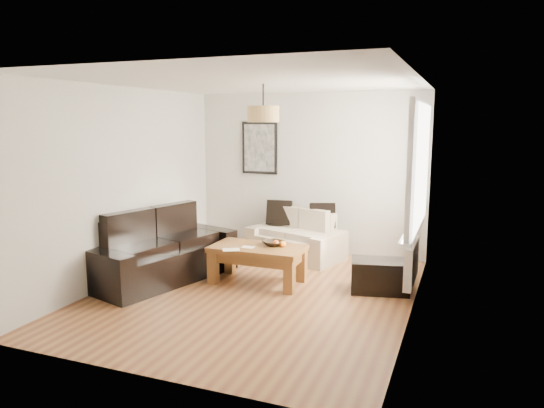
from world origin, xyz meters
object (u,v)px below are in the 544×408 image
at_px(loveseat_cream, 296,235).
at_px(sofa_leather, 161,247).
at_px(ottoman, 380,276).
at_px(coffee_table, 258,264).

relative_size(loveseat_cream, sofa_leather, 0.71).
bearing_deg(ottoman, sofa_leather, -169.02).
bearing_deg(loveseat_cream, coffee_table, -75.81).
distance_m(loveseat_cream, sofa_leather, 2.18).
relative_size(coffee_table, ottoman, 1.72).
relative_size(sofa_leather, ottoman, 2.85).
distance_m(loveseat_cream, coffee_table, 1.37).
distance_m(sofa_leather, ottoman, 2.94).
bearing_deg(sofa_leather, loveseat_cream, -22.99).
bearing_deg(ottoman, loveseat_cream, 143.10).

